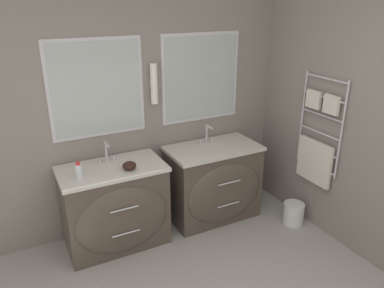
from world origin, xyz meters
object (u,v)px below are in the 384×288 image
object	(u,v)px
vanity_left	(116,207)
waste_bin	(293,213)
vanity_right	(214,183)
amenity_bowl	(129,166)
toiletry_bottle	(79,171)

from	to	relation	value
vanity_left	waste_bin	xyz separation A→B (m)	(1.82, -0.53, -0.30)
vanity_right	amenity_bowl	size ratio (longest dim) A/B	7.71
vanity_right	toiletry_bottle	xyz separation A→B (m)	(-1.42, -0.06, 0.48)
toiletry_bottle	amenity_bowl	xyz separation A→B (m)	(0.45, -0.03, -0.03)
vanity_left	waste_bin	bearing A→B (deg)	-16.16
vanity_left	amenity_bowl	distance (m)	0.48
toiletry_bottle	waste_bin	size ratio (longest dim) A/B	0.64
amenity_bowl	waste_bin	xyz separation A→B (m)	(1.68, -0.44, -0.75)
vanity_left	vanity_right	world-z (taller)	same
amenity_bowl	waste_bin	size ratio (longest dim) A/B	0.53
vanity_right	vanity_left	bearing A→B (deg)	180.00
vanity_right	toiletry_bottle	bearing A→B (deg)	-177.74
vanity_right	toiletry_bottle	distance (m)	1.51
vanity_right	waste_bin	world-z (taller)	vanity_right
vanity_right	waste_bin	size ratio (longest dim) A/B	4.11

